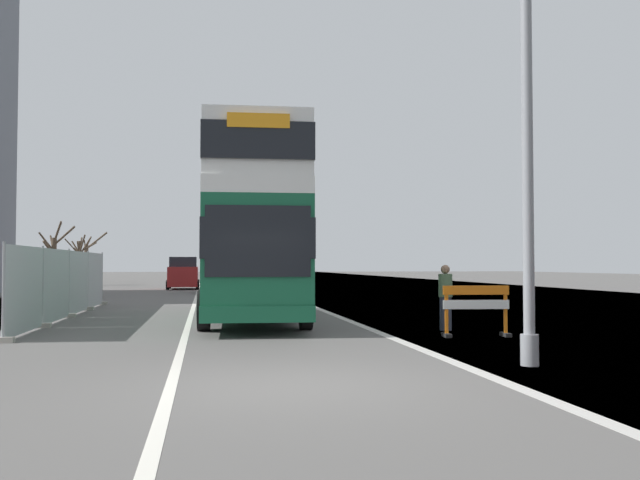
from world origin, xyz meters
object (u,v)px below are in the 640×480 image
at_px(double_decker_bus, 252,227).
at_px(car_receding_mid, 183,274).
at_px(car_receding_far, 224,272).
at_px(roadworks_barrier, 476,305).
at_px(car_oncoming_near, 222,276).
at_px(pedestrian_at_kerb, 445,298).
at_px(lamppost_foreground, 527,100).

xyz_separation_m(double_decker_bus, car_receding_mid, (-2.80, 25.68, -1.72)).
height_order(double_decker_bus, car_receding_far, double_decker_bus).
bearing_deg(roadworks_barrier, double_decker_bus, 129.96).
distance_m(car_oncoming_near, pedestrian_at_kerb, 23.31).
xyz_separation_m(car_receding_mid, pedestrian_at_kerb, (7.25, -29.71, -0.19)).
xyz_separation_m(lamppost_foreground, car_receding_far, (-3.67, 43.80, -3.30)).
height_order(roadworks_barrier, car_oncoming_near, car_oncoming_near).
height_order(car_oncoming_near, car_receding_mid, car_receding_mid).
distance_m(car_receding_mid, car_receding_far, 8.79).
xyz_separation_m(roadworks_barrier, car_oncoming_near, (-5.07, 24.28, 0.27)).
height_order(roadworks_barrier, car_receding_far, car_receding_far).
bearing_deg(double_decker_bus, pedestrian_at_kerb, -42.12).
xyz_separation_m(car_oncoming_near, car_receding_far, (0.54, 15.22, 0.01)).
xyz_separation_m(double_decker_bus, pedestrian_at_kerb, (4.46, -4.03, -1.91)).
distance_m(roadworks_barrier, car_receding_far, 39.76).
bearing_deg(pedestrian_at_kerb, car_receding_mid, 103.72).
distance_m(lamppost_foreground, car_receding_far, 44.08).
bearing_deg(double_decker_bus, roadworks_barrier, -50.04).
bearing_deg(double_decker_bus, car_receding_mid, 96.22).
relative_size(double_decker_bus, car_receding_mid, 2.79).
bearing_deg(pedestrian_at_kerb, double_decker_bus, 137.88).
relative_size(car_receding_far, pedestrian_at_kerb, 2.45).
bearing_deg(pedestrian_at_kerb, roadworks_barrier, -83.39).
relative_size(double_decker_bus, car_receding_far, 2.70).
bearing_deg(car_receding_far, car_oncoming_near, -92.02).
xyz_separation_m(double_decker_bus, lamppost_foreground, (3.76, -9.83, 1.56)).
distance_m(double_decker_bus, roadworks_barrier, 7.48).
relative_size(roadworks_barrier, pedestrian_at_kerb, 0.95).
relative_size(roadworks_barrier, car_oncoming_near, 0.35).
xyz_separation_m(car_oncoming_near, pedestrian_at_kerb, (4.90, -22.79, -0.17)).
height_order(car_oncoming_near, pedestrian_at_kerb, car_oncoming_near).
height_order(double_decker_bus, car_oncoming_near, double_decker_bus).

